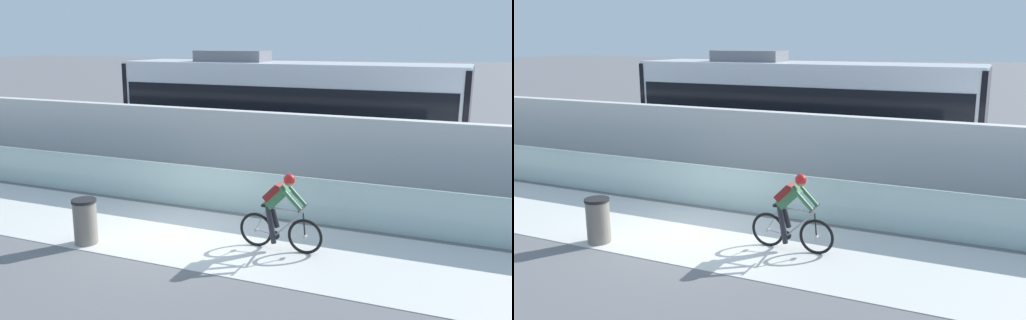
# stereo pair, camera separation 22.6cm
# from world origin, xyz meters

# --- Properties ---
(ground_plane) EXTENTS (200.00, 200.00, 0.00)m
(ground_plane) POSITION_xyz_m (0.00, 0.00, 0.00)
(ground_plane) COLOR slate
(bike_path_deck) EXTENTS (32.00, 3.20, 0.01)m
(bike_path_deck) POSITION_xyz_m (0.00, 0.00, 0.01)
(bike_path_deck) COLOR silver
(bike_path_deck) RESTS_ON ground
(glass_parapet) EXTENTS (32.00, 0.05, 1.07)m
(glass_parapet) POSITION_xyz_m (0.00, 1.85, 0.54)
(glass_parapet) COLOR #ADC6C1
(glass_parapet) RESTS_ON ground
(concrete_barrier_wall) EXTENTS (32.00, 0.36, 2.27)m
(concrete_barrier_wall) POSITION_xyz_m (0.00, 3.65, 1.13)
(concrete_barrier_wall) COLOR silver
(concrete_barrier_wall) RESTS_ON ground
(tram_rail_near) EXTENTS (32.00, 0.08, 0.01)m
(tram_rail_near) POSITION_xyz_m (0.00, 6.13, 0.00)
(tram_rail_near) COLOR #595654
(tram_rail_near) RESTS_ON ground
(tram_rail_far) EXTENTS (32.00, 0.08, 0.01)m
(tram_rail_far) POSITION_xyz_m (0.00, 7.57, 0.00)
(tram_rail_far) COLOR #595654
(tram_rail_far) RESTS_ON ground
(tram) EXTENTS (11.06, 2.54, 3.81)m
(tram) POSITION_xyz_m (0.08, 6.85, 1.89)
(tram) COLOR silver
(tram) RESTS_ON ground
(cyclist_on_bike) EXTENTS (1.77, 0.58, 1.61)m
(cyclist_on_bike) POSITION_xyz_m (2.38, -0.00, 0.80)
(cyclist_on_bike) COLOR black
(cyclist_on_bike) RESTS_ON ground
(trash_bin) EXTENTS (0.51, 0.51, 0.96)m
(trash_bin) POSITION_xyz_m (-1.46, -1.25, 0.48)
(trash_bin) COLOR slate
(trash_bin) RESTS_ON ground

